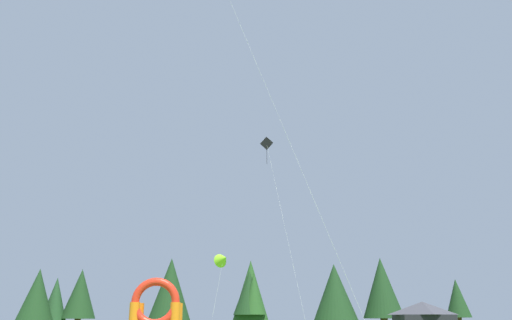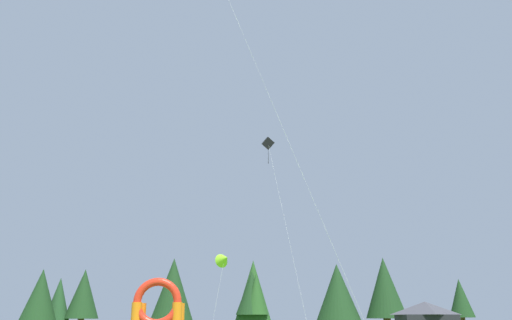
{
  "view_description": "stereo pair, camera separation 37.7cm",
  "coord_description": "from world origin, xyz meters",
  "px_view_note": "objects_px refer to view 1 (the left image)",
  "views": [
    {
      "loc": [
        -1.91,
        -26.04,
        1.97
      ],
      "look_at": [
        0.0,
        10.73,
        13.56
      ],
      "focal_mm": 35.93,
      "sensor_mm": 36.0,
      "label": 1
    },
    {
      "loc": [
        -1.54,
        -26.05,
        1.97
      ],
      "look_at": [
        0.0,
        10.73,
        13.56
      ],
      "focal_mm": 35.93,
      "sensor_mm": 36.0,
      "label": 2
    }
  ],
  "objects_px": {
    "kite_lime_delta": "(223,259)",
    "festival_tent": "(424,320)",
    "inflatable_yellow_castle": "(156,319)",
    "kite_black_diamond": "(267,146)"
  },
  "relations": [
    {
      "from": "kite_lime_delta",
      "to": "festival_tent",
      "type": "height_order",
      "value": "kite_lime_delta"
    },
    {
      "from": "kite_lime_delta",
      "to": "inflatable_yellow_castle",
      "type": "distance_m",
      "value": 11.47
    },
    {
      "from": "kite_black_diamond",
      "to": "inflatable_yellow_castle",
      "type": "distance_m",
      "value": 21.33
    },
    {
      "from": "inflatable_yellow_castle",
      "to": "kite_black_diamond",
      "type": "bearing_deg",
      "value": -14.06
    },
    {
      "from": "inflatable_yellow_castle",
      "to": "festival_tent",
      "type": "bearing_deg",
      "value": 6.51
    },
    {
      "from": "kite_black_diamond",
      "to": "festival_tent",
      "type": "relative_size",
      "value": 3.6
    },
    {
      "from": "kite_lime_delta",
      "to": "festival_tent",
      "type": "bearing_deg",
      "value": 26.22
    },
    {
      "from": "inflatable_yellow_castle",
      "to": "festival_tent",
      "type": "xyz_separation_m",
      "value": [
        29.02,
        3.31,
        -0.15
      ]
    },
    {
      "from": "kite_black_diamond",
      "to": "inflatable_yellow_castle",
      "type": "xyz_separation_m",
      "value": [
        -11.31,
        2.83,
        -17.86
      ]
    },
    {
      "from": "kite_lime_delta",
      "to": "inflatable_yellow_castle",
      "type": "xyz_separation_m",
      "value": [
        -6.84,
        7.61,
        -5.18
      ]
    }
  ]
}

